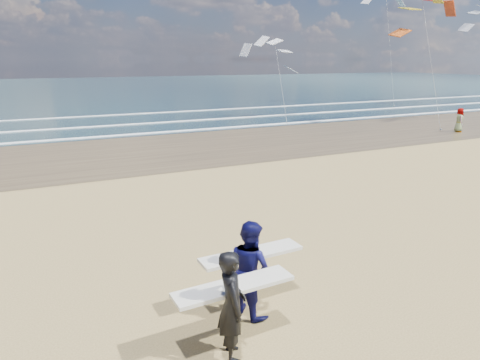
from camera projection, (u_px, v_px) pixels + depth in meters
wet_sand_strip at (368, 129)px, 31.29m from camera, size 220.00×12.00×0.01m
ocean at (165, 87)px, 78.27m from camera, size 220.00×100.00×0.02m
foam_breakers at (294, 113)px, 40.06m from camera, size 220.00×11.70×0.05m
surfer_near at (232, 303)px, 7.17m from camera, size 2.22×1.07×1.97m
surfer_far at (250, 267)px, 8.44m from camera, size 2.22×1.20×1.96m
beachgoer_0 at (459, 120)px, 29.91m from camera, size 0.91×0.97×1.67m
kite_0 at (428, 43)px, 31.69m from camera, size 6.33×4.80×10.71m
kite_1 at (279, 70)px, 35.26m from camera, size 5.59×4.71×7.47m
kite_5 at (389, 34)px, 47.25m from camera, size 5.73×4.73×13.93m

